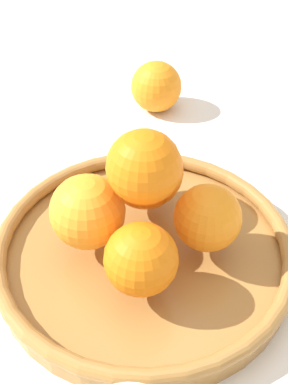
% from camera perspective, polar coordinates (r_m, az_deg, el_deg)
% --- Properties ---
extents(ground_plane, '(4.00, 4.00, 0.00)m').
position_cam_1_polar(ground_plane, '(0.57, 0.00, -7.63)').
color(ground_plane, silver).
extents(fruit_bowl, '(0.31, 0.31, 0.04)m').
position_cam_1_polar(fruit_bowl, '(0.56, 0.00, -6.41)').
color(fruit_bowl, '#A57238').
rests_on(fruit_bowl, ground_plane).
extents(orange_pile, '(0.17, 0.16, 0.13)m').
position_cam_1_polar(orange_pile, '(0.52, -0.27, -0.90)').
color(orange_pile, orange).
rests_on(orange_pile, fruit_bowl).
extents(stray_orange, '(0.07, 0.07, 0.07)m').
position_cam_1_polar(stray_orange, '(0.79, 1.32, 11.18)').
color(stray_orange, orange).
rests_on(stray_orange, ground_plane).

